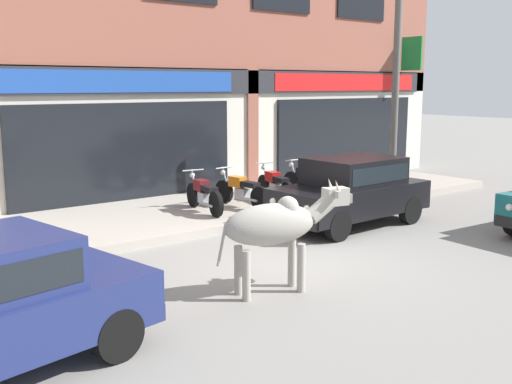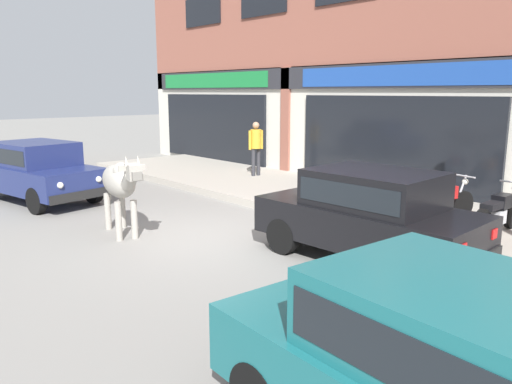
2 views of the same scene
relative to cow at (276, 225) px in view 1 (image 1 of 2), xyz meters
The scene contains 10 objects.
ground_plane 1.84m from the cow, 44.19° to the left, with size 90.00×90.00×0.00m, color gray.
sidewalk 5.36m from the cow, 77.96° to the left, with size 19.00×3.79×0.18m, color #A8A093.
shop_building 8.13m from the cow, 81.40° to the left, with size 23.00×1.40×9.18m.
cow is the anchor object (origin of this frame).
car_2 4.54m from the cow, 29.82° to the left, with size 3.66×1.73×1.46m.
motorcycle_0 5.01m from the cow, 69.24° to the left, with size 0.59×1.80×0.88m.
motorcycle_1 5.36m from the cow, 59.10° to the left, with size 0.52×1.81×0.88m.
motorcycle_2 6.06m from the cow, 50.64° to the left, with size 0.65×1.79×0.88m.
motorcycle_3 6.80m from the cow, 43.55° to the left, with size 0.52×1.81×0.88m.
utility_pole 7.94m from the cow, 27.56° to the left, with size 0.18×0.18×5.39m, color #595651.
Camera 1 is at (-6.41, -7.48, 2.97)m, focal length 42.00 mm.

